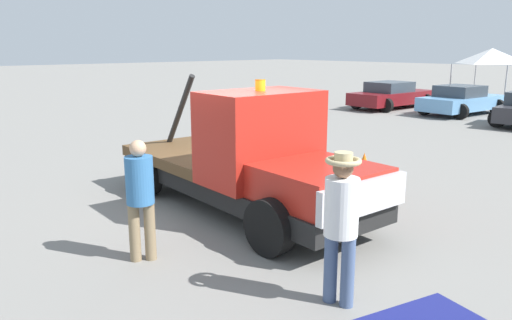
{
  "coord_description": "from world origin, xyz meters",
  "views": [
    {
      "loc": [
        7.08,
        -5.93,
        3.08
      ],
      "look_at": [
        0.5,
        0.0,
        1.05
      ],
      "focal_mm": 35.0,
      "sensor_mm": 36.0,
      "label": 1
    }
  ],
  "objects": [
    {
      "name": "ground_plane",
      "position": [
        0.0,
        0.0,
        0.0
      ],
      "size": [
        160.0,
        160.0,
        0.0
      ],
      "primitive_type": "plane",
      "color": "gray"
    },
    {
      "name": "tow_truck",
      "position": [
        0.38,
        -0.02,
        0.97
      ],
      "size": [
        6.16,
        2.43,
        2.52
      ],
      "rotation": [
        0.0,
        0.0,
        -0.06
      ],
      "color": "black",
      "rests_on": "ground"
    },
    {
      "name": "person_near_truck",
      "position": [
        3.62,
        -1.46,
        1.12
      ],
      "size": [
        0.42,
        0.42,
        1.89
      ],
      "rotation": [
        0.0,
        0.0,
        4.96
      ],
      "color": "#475B84",
      "rests_on": "ground"
    },
    {
      "name": "person_at_hood",
      "position": [
        0.89,
        -2.58,
        1.04
      ],
      "size": [
        0.4,
        0.4,
        1.8
      ],
      "rotation": [
        0.0,
        0.0,
        5.76
      ],
      "color": "#847051",
      "rests_on": "ground"
    },
    {
      "name": "parked_car_maroon",
      "position": [
        -7.14,
        16.09,
        0.65
      ],
      "size": [
        2.62,
        4.96,
        1.34
      ],
      "rotation": [
        0.0,
        0.0,
        1.53
      ],
      "color": "maroon",
      "rests_on": "ground"
    },
    {
      "name": "parked_car_skyblue",
      "position": [
        -3.63,
        16.39,
        0.65
      ],
      "size": [
        2.71,
        4.63,
        1.34
      ],
      "rotation": [
        0.0,
        0.0,
        1.49
      ],
      "color": "#669ED1",
      "rests_on": "ground"
    },
    {
      "name": "canopy_tent_white",
      "position": [
        -4.86,
        22.02,
        2.55
      ],
      "size": [
        3.02,
        3.02,
        2.97
      ],
      "color": "#9E9EA3",
      "rests_on": "ground"
    },
    {
      "name": "traffic_cone",
      "position": [
        0.04,
        3.96,
        0.25
      ],
      "size": [
        0.4,
        0.4,
        0.55
      ],
      "color": "black",
      "rests_on": "ground"
    }
  ]
}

